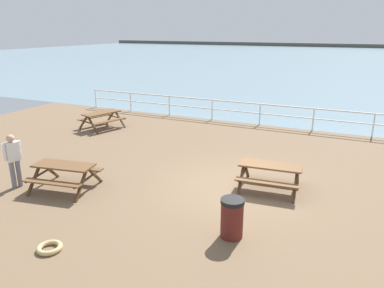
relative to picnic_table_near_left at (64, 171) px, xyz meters
The scene contains 10 objects.
ground_plane 5.12m from the picnic_table_near_left, 25.69° to the left, with size 30.00×24.00×0.20m, color brown.
sea_band 55.15m from the picnic_table_near_left, 85.24° to the left, with size 142.00×90.00×0.01m, color gray.
distant_shoreline 98.06m from the picnic_table_near_left, 87.32° to the left, with size 142.00×6.00×1.80m, color #4C4C47.
seaward_railing 10.96m from the picnic_table_near_left, 65.30° to the left, with size 23.07×0.07×1.08m.
picnic_table_near_left is the anchor object (origin of this frame).
picnic_table_near_right 6.13m from the picnic_table_near_left, 24.87° to the left, with size 1.93×1.68×0.80m.
picnic_table_mid_centre 7.04m from the picnic_table_near_left, 119.30° to the left, with size 1.95×2.15×0.80m.
visitor 1.56m from the picnic_table_near_left, 159.64° to the right, with size 0.32×0.51×1.66m.
litter_bin 5.42m from the picnic_table_near_left, ahead, with size 0.55×0.55×0.95m.
rope_coil 3.32m from the picnic_table_near_left, 52.73° to the right, with size 0.55×0.55×0.11m, color tan.
Camera 1 is at (3.13, -9.74, 4.62)m, focal length 34.12 mm.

